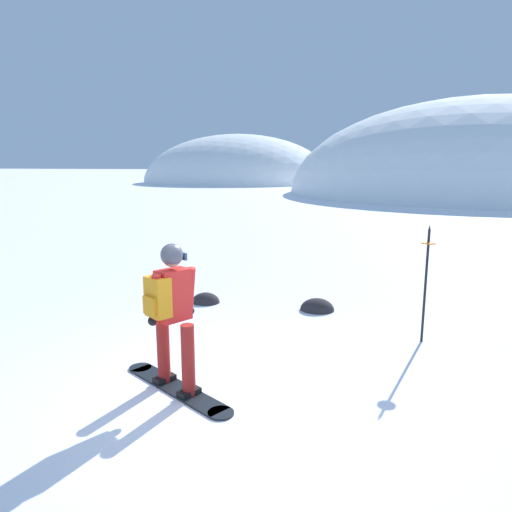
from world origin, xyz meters
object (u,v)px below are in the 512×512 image
(snowboarder_main, at_px, (172,314))
(piste_marker_near, at_px, (426,276))
(rock_mid, at_px, (206,302))
(rock_small, at_px, (317,310))

(snowboarder_main, xyz_separation_m, piste_marker_near, (3.02, 2.12, 0.07))
(piste_marker_near, height_order, rock_mid, piste_marker_near)
(snowboarder_main, distance_m, rock_small, 3.73)
(piste_marker_near, bearing_deg, snowboarder_main, -144.87)
(snowboarder_main, relative_size, rock_small, 2.84)
(rock_small, bearing_deg, rock_mid, 178.06)
(snowboarder_main, distance_m, piste_marker_near, 3.69)
(snowboarder_main, xyz_separation_m, rock_mid, (-0.66, 3.40, -0.92))
(rock_mid, distance_m, rock_small, 2.08)
(piste_marker_near, relative_size, rock_small, 2.86)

